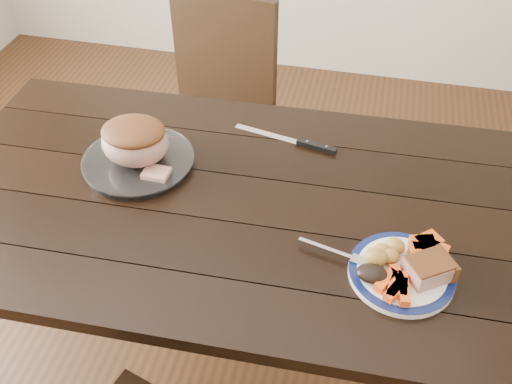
% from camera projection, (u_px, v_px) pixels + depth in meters
% --- Properties ---
extents(ground, '(4.00, 4.00, 0.00)m').
position_uv_depth(ground, '(235.00, 352.00, 2.01)').
color(ground, '#472B16').
rests_on(ground, ground).
extents(dining_table, '(1.63, 0.95, 0.75)m').
position_uv_depth(dining_table, '(229.00, 221.00, 1.57)').
color(dining_table, black).
rests_on(dining_table, ground).
extents(chair_far, '(0.48, 0.49, 0.93)m').
position_uv_depth(chair_far, '(214.00, 104.00, 2.23)').
color(chair_far, black).
rests_on(chair_far, ground).
extents(dinner_plate, '(0.24, 0.24, 0.02)m').
position_uv_depth(dinner_plate, '(401.00, 273.00, 1.31)').
color(dinner_plate, white).
rests_on(dinner_plate, dining_table).
extents(plate_rim, '(0.24, 0.24, 0.02)m').
position_uv_depth(plate_rim, '(402.00, 271.00, 1.30)').
color(plate_rim, '#0E1848').
rests_on(plate_rim, dinner_plate).
extents(serving_platter, '(0.30, 0.30, 0.02)m').
position_uv_depth(serving_platter, '(139.00, 162.00, 1.60)').
color(serving_platter, white).
rests_on(serving_platter, dining_table).
extents(pork_slice, '(0.12, 0.12, 0.04)m').
position_uv_depth(pork_slice, '(428.00, 269.00, 1.27)').
color(pork_slice, tan).
rests_on(pork_slice, dinner_plate).
extents(roasted_potatoes, '(0.09, 0.09, 0.04)m').
position_uv_depth(roasted_potatoes, '(385.00, 253.00, 1.31)').
color(roasted_potatoes, gold).
rests_on(roasted_potatoes, dinner_plate).
extents(carrot_batons, '(0.08, 0.11, 0.02)m').
position_uv_depth(carrot_batons, '(396.00, 285.00, 1.25)').
color(carrot_batons, '#F65214').
rests_on(carrot_batons, dinner_plate).
extents(pumpkin_wedges, '(0.09, 0.10, 0.04)m').
position_uv_depth(pumpkin_wedges, '(427.00, 250.00, 1.32)').
color(pumpkin_wedges, orange).
rests_on(pumpkin_wedges, dinner_plate).
extents(dark_mushroom, '(0.07, 0.05, 0.03)m').
position_uv_depth(dark_mushroom, '(372.00, 273.00, 1.27)').
color(dark_mushroom, black).
rests_on(dark_mushroom, dinner_plate).
extents(fork, '(0.18, 0.06, 0.00)m').
position_uv_depth(fork, '(339.00, 254.00, 1.33)').
color(fork, silver).
rests_on(fork, dinner_plate).
extents(roast_joint, '(0.19, 0.16, 0.12)m').
position_uv_depth(roast_joint, '(135.00, 142.00, 1.55)').
color(roast_joint, tan).
rests_on(roast_joint, serving_platter).
extents(cut_slice, '(0.07, 0.06, 0.02)m').
position_uv_depth(cut_slice, '(156.00, 174.00, 1.54)').
color(cut_slice, tan).
rests_on(cut_slice, serving_platter).
extents(carving_knife, '(0.32, 0.09, 0.01)m').
position_uv_depth(carving_knife, '(304.00, 143.00, 1.67)').
color(carving_knife, silver).
rests_on(carving_knife, dining_table).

